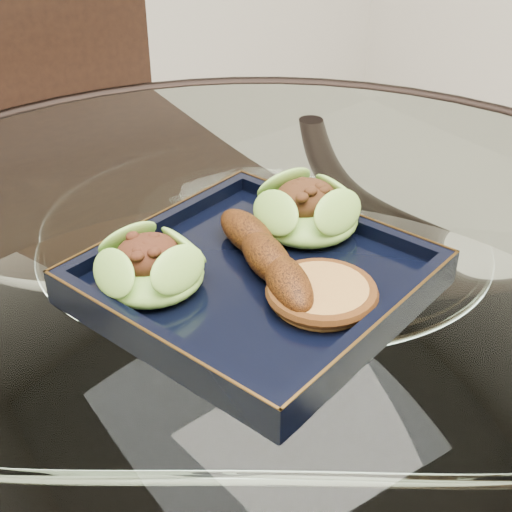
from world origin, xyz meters
TOP-DOWN VIEW (x-y plane):
  - dining_table at (-0.00, -0.00)m, footprint 1.13×1.13m
  - dining_chair at (0.01, 0.57)m, footprint 0.44×0.44m
  - navy_plate at (-0.03, -0.04)m, footprint 0.33×0.33m
  - lettuce_wrap_left at (-0.12, 0.00)m, footprint 0.12×0.12m
  - lettuce_wrap_right at (0.06, 0.00)m, footprint 0.13×0.13m
  - roasted_plantain at (-0.02, -0.04)m, footprint 0.07×0.18m
  - crumb_patty at (-0.01, -0.10)m, footprint 0.11×0.11m

SIDE VIEW (x-z plane):
  - dining_chair at x=0.01m, z-range 0.06..1.06m
  - dining_table at x=0.00m, z-range 0.21..0.98m
  - navy_plate at x=-0.03m, z-range 0.76..0.78m
  - crumb_patty at x=-0.01m, z-range 0.78..0.80m
  - roasted_plantain at x=-0.02m, z-range 0.78..0.81m
  - lettuce_wrap_left at x=-0.12m, z-range 0.78..0.82m
  - lettuce_wrap_right at x=0.06m, z-range 0.78..0.82m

